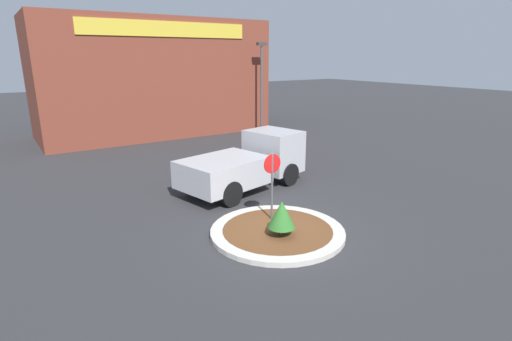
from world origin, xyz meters
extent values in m
plane|color=#2D2D30|center=(0.00, 0.00, 0.00)|extent=(120.00, 120.00, 0.00)
cylinder|color=#BCB7AD|center=(0.00, 0.00, 0.08)|extent=(4.13, 4.13, 0.15)
cylinder|color=brown|center=(0.00, 0.00, 0.08)|extent=(3.38, 3.38, 0.15)
cylinder|color=#4C4C51|center=(0.33, 0.76, 1.18)|extent=(0.07, 0.07, 2.35)
cylinder|color=#B71414|center=(0.33, 0.76, 2.02)|extent=(0.63, 0.03, 0.63)
cylinder|color=brown|center=(-0.16, -0.40, 0.29)|extent=(0.08, 0.08, 0.26)
cone|color=#2D6B28|center=(-0.16, -0.40, 0.83)|extent=(0.82, 0.82, 0.81)
cube|color=#B2B2B7|center=(3.21, 4.62, 1.30)|extent=(2.16, 2.52, 1.75)
cube|color=#B2B2B7|center=(0.37, 3.99, 0.95)|extent=(3.66, 2.96, 1.06)
cube|color=black|center=(3.80, 4.75, 1.61)|extent=(0.46, 1.92, 0.61)
cylinder|color=black|center=(2.83, 5.62, 0.47)|extent=(0.98, 0.45, 0.95)
cylinder|color=black|center=(3.29, 3.55, 0.47)|extent=(0.98, 0.45, 0.95)
cylinder|color=black|center=(-0.44, 4.90, 0.47)|extent=(0.98, 0.45, 0.95)
cylinder|color=black|center=(0.02, 2.82, 0.47)|extent=(0.98, 0.45, 0.95)
cube|color=brown|center=(2.90, 18.11, 3.81)|extent=(15.03, 6.00, 7.61)
cube|color=gold|center=(2.90, 15.08, 6.80)|extent=(10.52, 0.08, 0.90)
cylinder|color=#4C4C51|center=(9.10, 14.08, 2.93)|extent=(0.16, 0.16, 5.86)
cube|color=#38383D|center=(9.10, 14.08, 6.01)|extent=(0.70, 0.30, 0.20)
camera|label=1|loc=(-6.81, -8.98, 5.30)|focal=28.00mm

